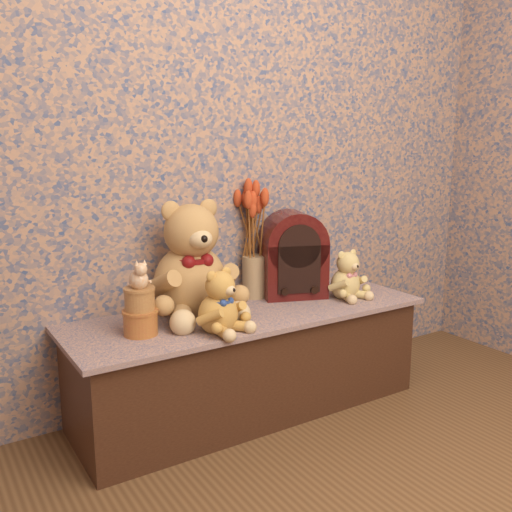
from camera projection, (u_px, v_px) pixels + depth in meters
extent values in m
cube|color=#3C507B|center=(218.00, 97.00, 2.35)|extent=(3.00, 0.10, 2.60)
cube|color=navy|center=(250.00, 361.00, 2.37)|extent=(1.51, 0.51, 0.43)
cylinder|color=tan|center=(255.00, 276.00, 2.52)|extent=(0.14, 0.14, 0.19)
cylinder|color=gold|center=(141.00, 323.00, 2.04)|extent=(0.14, 0.14, 0.09)
cylinder|color=tan|center=(140.00, 300.00, 2.02)|extent=(0.12, 0.12, 0.08)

